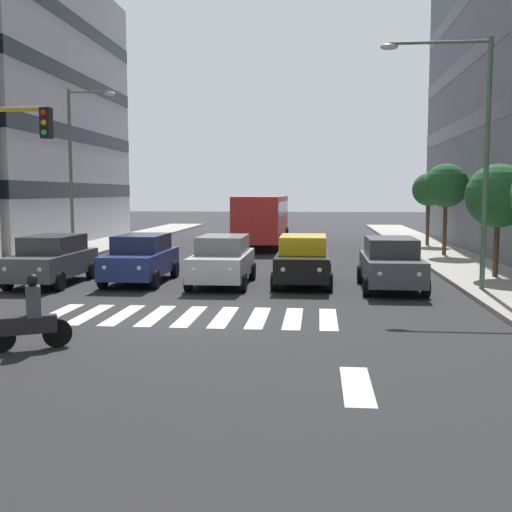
{
  "coord_description": "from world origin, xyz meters",
  "views": [
    {
      "loc": [
        -3.3,
        15.74,
        3.22
      ],
      "look_at": [
        -1.23,
        -5.12,
        1.08
      ],
      "focal_mm": 43.62,
      "sensor_mm": 36.0,
      "label": 1
    }
  ],
  "objects_px": {
    "car_0": "(391,263)",
    "car_2": "(223,260)",
    "car_4": "(52,259)",
    "street_tree_2": "(446,186)",
    "street_tree_1": "(498,196)",
    "car_3": "(141,258)",
    "street_lamp_right": "(77,158)",
    "car_1": "(303,260)",
    "street_tree_3": "(429,190)",
    "bus_behind_traffic": "(263,215)",
    "street_lamp_left": "(469,137)",
    "motorcycle_with_rider": "(30,319)"
  },
  "relations": [
    {
      "from": "car_2",
      "to": "street_lamp_left",
      "type": "bearing_deg",
      "value": 173.03
    },
    {
      "from": "car_1",
      "to": "motorcycle_with_rider",
      "type": "xyz_separation_m",
      "value": [
        5.35,
        9.68,
        -0.24
      ]
    },
    {
      "from": "car_2",
      "to": "motorcycle_with_rider",
      "type": "height_order",
      "value": "car_2"
    },
    {
      "from": "street_lamp_left",
      "to": "street_lamp_right",
      "type": "xyz_separation_m",
      "value": [
        16.27,
        -8.8,
        -0.07
      ]
    },
    {
      "from": "car_0",
      "to": "street_tree_3",
      "type": "height_order",
      "value": "street_tree_3"
    },
    {
      "from": "car_4",
      "to": "street_tree_1",
      "type": "distance_m",
      "value": 16.2
    },
    {
      "from": "car_4",
      "to": "street_tree_2",
      "type": "relative_size",
      "value": 0.99
    },
    {
      "from": "car_0",
      "to": "car_2",
      "type": "xyz_separation_m",
      "value": [
        5.74,
        -0.42,
        0.0
      ]
    },
    {
      "from": "motorcycle_with_rider",
      "to": "street_lamp_left",
      "type": "relative_size",
      "value": 0.2
    },
    {
      "from": "street_tree_1",
      "to": "street_tree_2",
      "type": "relative_size",
      "value": 0.92
    },
    {
      "from": "car_0",
      "to": "car_3",
      "type": "distance_m",
      "value": 8.77
    },
    {
      "from": "car_0",
      "to": "street_tree_1",
      "type": "distance_m",
      "value": 5.31
    },
    {
      "from": "car_0",
      "to": "motorcycle_with_rider",
      "type": "relative_size",
      "value": 2.83
    },
    {
      "from": "car_1",
      "to": "street_lamp_left",
      "type": "height_order",
      "value": "street_lamp_left"
    },
    {
      "from": "bus_behind_traffic",
      "to": "street_lamp_left",
      "type": "xyz_separation_m",
      "value": [
        -8.02,
        16.9,
        3.11
      ]
    },
    {
      "from": "car_1",
      "to": "bus_behind_traffic",
      "type": "xyz_separation_m",
      "value": [
        2.79,
        -15.55,
        0.97
      ]
    },
    {
      "from": "car_2",
      "to": "motorcycle_with_rider",
      "type": "relative_size",
      "value": 2.83
    },
    {
      "from": "street_tree_1",
      "to": "car_3",
      "type": "bearing_deg",
      "value": 8.26
    },
    {
      "from": "car_0",
      "to": "motorcycle_with_rider",
      "type": "distance_m",
      "value": 12.16
    },
    {
      "from": "car_1",
      "to": "street_tree_2",
      "type": "distance_m",
      "value": 12.18
    },
    {
      "from": "bus_behind_traffic",
      "to": "motorcycle_with_rider",
      "type": "relative_size",
      "value": 6.69
    },
    {
      "from": "car_1",
      "to": "bus_behind_traffic",
      "type": "relative_size",
      "value": 0.42
    },
    {
      "from": "car_1",
      "to": "street_lamp_right",
      "type": "xyz_separation_m",
      "value": [
        11.05,
        -7.46,
        4.02
      ]
    },
    {
      "from": "car_1",
      "to": "street_tree_1",
      "type": "bearing_deg",
      "value": -165.78
    },
    {
      "from": "car_1",
      "to": "car_0",
      "type": "bearing_deg",
      "value": 165.04
    },
    {
      "from": "car_2",
      "to": "street_tree_3",
      "type": "distance_m",
      "value": 18.91
    },
    {
      "from": "car_2",
      "to": "street_lamp_right",
      "type": "height_order",
      "value": "street_lamp_right"
    },
    {
      "from": "car_0",
      "to": "street_lamp_right",
      "type": "relative_size",
      "value": 0.56
    },
    {
      "from": "car_0",
      "to": "street_tree_3",
      "type": "distance_m",
      "value": 17.1
    },
    {
      "from": "car_4",
      "to": "street_tree_1",
      "type": "xyz_separation_m",
      "value": [
        -15.84,
        -2.58,
        2.21
      ]
    },
    {
      "from": "motorcycle_with_rider",
      "to": "street_tree_3",
      "type": "distance_m",
      "value": 28.29
    },
    {
      "from": "car_3",
      "to": "street_tree_2",
      "type": "distance_m",
      "value": 16.18
    },
    {
      "from": "car_0",
      "to": "street_lamp_left",
      "type": "distance_m",
      "value": 4.71
    },
    {
      "from": "car_1",
      "to": "street_lamp_right",
      "type": "distance_m",
      "value": 13.92
    },
    {
      "from": "bus_behind_traffic",
      "to": "street_tree_1",
      "type": "height_order",
      "value": "street_tree_1"
    },
    {
      "from": "street_lamp_right",
      "to": "street_tree_2",
      "type": "height_order",
      "value": "street_lamp_right"
    },
    {
      "from": "car_4",
      "to": "street_tree_1",
      "type": "height_order",
      "value": "street_tree_1"
    },
    {
      "from": "car_0",
      "to": "car_2",
      "type": "height_order",
      "value": "same"
    },
    {
      "from": "street_lamp_right",
      "to": "car_3",
      "type": "bearing_deg",
      "value": 124.89
    },
    {
      "from": "bus_behind_traffic",
      "to": "street_lamp_right",
      "type": "xyz_separation_m",
      "value": [
        8.25,
        8.09,
        3.04
      ]
    },
    {
      "from": "car_4",
      "to": "street_lamp_right",
      "type": "height_order",
      "value": "street_lamp_right"
    },
    {
      "from": "street_lamp_left",
      "to": "street_tree_1",
      "type": "bearing_deg",
      "value": -120.17
    },
    {
      "from": "street_lamp_left",
      "to": "motorcycle_with_rider",
      "type": "bearing_deg",
      "value": 38.28
    },
    {
      "from": "car_2",
      "to": "street_tree_2",
      "type": "height_order",
      "value": "street_tree_2"
    },
    {
      "from": "car_2",
      "to": "motorcycle_with_rider",
      "type": "distance_m",
      "value": 9.67
    },
    {
      "from": "car_2",
      "to": "street_lamp_left",
      "type": "height_order",
      "value": "street_lamp_left"
    },
    {
      "from": "street_lamp_left",
      "to": "street_tree_2",
      "type": "xyz_separation_m",
      "value": [
        -1.54,
        -11.11,
        -1.41
      ]
    },
    {
      "from": "car_3",
      "to": "street_tree_1",
      "type": "height_order",
      "value": "street_tree_1"
    },
    {
      "from": "car_1",
      "to": "street_lamp_left",
      "type": "relative_size",
      "value": 0.56
    },
    {
      "from": "street_tree_1",
      "to": "car_1",
      "type": "bearing_deg",
      "value": 14.22
    }
  ]
}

